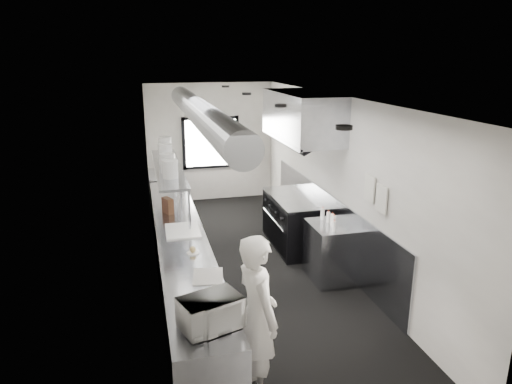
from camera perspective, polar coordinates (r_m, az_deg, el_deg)
floor at (r=7.95m, az=-0.81°, el=-9.09°), size 3.00×8.00×0.01m
ceiling at (r=7.20m, az=-0.90°, el=11.46°), size 3.00×8.00×0.01m
wall_back at (r=11.29m, az=-5.53°, el=6.00°), size 3.00×0.02×2.80m
wall_front at (r=3.96m, az=12.99°, el=-14.72°), size 3.00×0.02×2.80m
wall_left at (r=7.27m, az=-12.44°, el=-0.12°), size 0.02×8.00×2.80m
wall_right at (r=7.92m, az=9.78°, el=1.38°), size 0.02×8.00×2.80m
wall_cladding at (r=8.43m, az=8.56°, el=-3.71°), size 0.03×5.50×1.10m
hvac_duct at (r=7.49m, az=-6.89°, el=9.62°), size 0.40×6.40×0.40m
service_window at (r=11.25m, az=-5.50°, el=5.97°), size 1.36×0.05×1.25m
exhaust_hood at (r=8.22m, az=5.54°, el=9.13°), size 0.81×2.20×0.88m
prep_counter at (r=7.15m, az=-8.99°, el=-8.36°), size 0.70×6.00×0.90m
pass_shelf at (r=8.22m, az=-10.60°, el=2.86°), size 0.45×3.00×0.68m
range at (r=8.65m, az=4.82°, el=-3.60°), size 0.88×1.60×0.94m
bottle_station at (r=7.49m, az=9.10°, el=-7.18°), size 0.65×0.80×0.90m
far_work_table at (r=10.62m, az=-10.87°, el=-0.15°), size 0.70×1.20×0.90m
notice_sheet_a at (r=6.81m, az=13.64°, el=0.44°), size 0.02×0.28×0.38m
notice_sheet_b at (r=6.53m, az=15.01°, el=-0.80°), size 0.02×0.28×0.38m
line_cook at (r=4.91m, az=0.17°, el=-14.79°), size 0.55×0.71×1.75m
microwave at (r=4.62m, az=-5.55°, el=-14.39°), size 0.63×0.55×0.31m
deli_tub_a at (r=4.99m, az=-8.97°, el=-13.39°), size 0.19×0.19×0.11m
deli_tub_b at (r=5.02m, az=-8.76°, el=-13.34°), size 0.13×0.13×0.09m
newspaper at (r=5.64m, az=-5.86°, el=-10.16°), size 0.41×0.49×0.01m
small_plate at (r=6.27m, az=-7.68°, el=-7.35°), size 0.18×0.18×0.01m
pastry at (r=6.26m, az=-7.70°, el=-6.94°), size 0.08×0.08×0.08m
cutting_board at (r=7.05m, az=-8.92°, el=-4.65°), size 0.51×0.67×0.02m
knife_block at (r=7.85m, az=-10.67°, el=-1.63°), size 0.19×0.26×0.26m
plate_stack_a at (r=7.39m, az=-10.40°, el=2.79°), size 0.25×0.25×0.29m
plate_stack_b at (r=7.74m, az=-10.71°, el=3.47°), size 0.29×0.29×0.31m
plate_stack_c at (r=8.34m, az=-10.95°, el=4.53°), size 0.26×0.26×0.36m
plate_stack_d at (r=9.00m, az=-10.99°, el=5.44°), size 0.30×0.30×0.37m
squeeze_bottle_a at (r=7.03m, az=9.48°, el=-4.11°), size 0.06×0.06×0.16m
squeeze_bottle_b at (r=7.18m, az=9.44°, el=-3.57°), size 0.08×0.08×0.19m
squeeze_bottle_c at (r=7.27m, az=9.25°, el=-3.34°), size 0.07×0.07×0.18m
squeeze_bottle_d at (r=7.39m, az=8.79°, el=-3.04°), size 0.07×0.07×0.17m
squeeze_bottle_e at (r=7.50m, az=8.10°, el=-2.63°), size 0.08×0.08×0.19m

